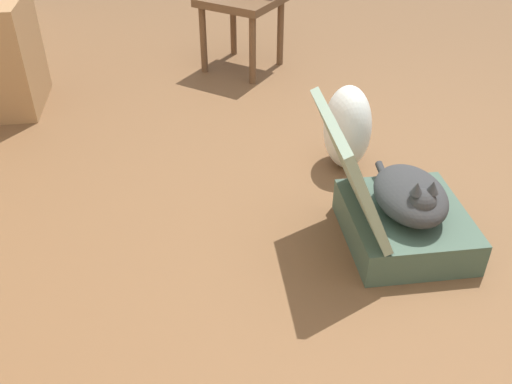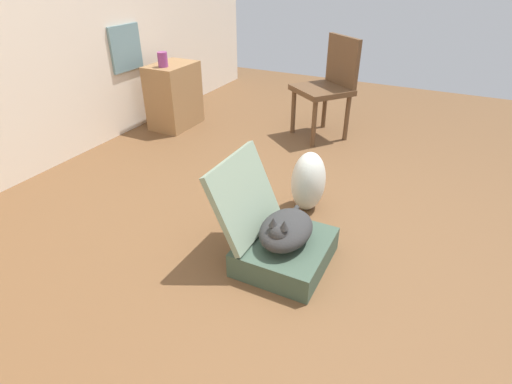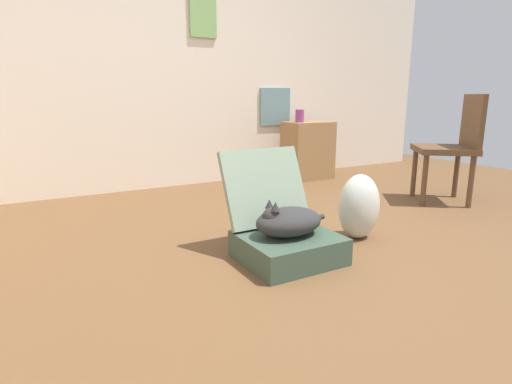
{
  "view_description": "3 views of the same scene",
  "coord_description": "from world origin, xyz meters",
  "px_view_note": "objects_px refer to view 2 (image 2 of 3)",
  "views": [
    {
      "loc": [
        -2.06,
        0.81,
        1.55
      ],
      "look_at": [
        -0.43,
        0.6,
        0.4
      ],
      "focal_mm": 40.08,
      "sensor_mm": 36.0,
      "label": 1
    },
    {
      "loc": [
        -2.01,
        -0.72,
        1.54
      ],
      "look_at": [
        -0.14,
        0.21,
        0.33
      ],
      "focal_mm": 28.32,
      "sensor_mm": 36.0,
      "label": 2
    },
    {
      "loc": [
        -1.53,
        -1.86,
        0.91
      ],
      "look_at": [
        -0.22,
        0.45,
        0.29
      ],
      "focal_mm": 28.77,
      "sensor_mm": 36.0,
      "label": 3
    }
  ],
  "objects_px": {
    "side_table": "(174,96)",
    "cat": "(286,230)",
    "suitcase_base": "(285,251)",
    "vase_tall": "(163,59)",
    "chair": "(329,84)",
    "plastic_bag_white": "(308,181)"
  },
  "relations": [
    {
      "from": "side_table",
      "to": "cat",
      "type": "bearing_deg",
      "value": -129.07
    },
    {
      "from": "suitcase_base",
      "to": "side_table",
      "type": "bearing_deg",
      "value": 51.08
    },
    {
      "from": "side_table",
      "to": "vase_tall",
      "type": "height_order",
      "value": "vase_tall"
    },
    {
      "from": "side_table",
      "to": "chair",
      "type": "relative_size",
      "value": 0.68
    },
    {
      "from": "vase_tall",
      "to": "side_table",
      "type": "bearing_deg",
      "value": 4.7
    },
    {
      "from": "side_table",
      "to": "vase_tall",
      "type": "xyz_separation_m",
      "value": [
        -0.13,
        -0.01,
        0.39
      ]
    },
    {
      "from": "suitcase_base",
      "to": "chair",
      "type": "distance_m",
      "value": 2.07
    },
    {
      "from": "suitcase_base",
      "to": "cat",
      "type": "height_order",
      "value": "cat"
    },
    {
      "from": "vase_tall",
      "to": "chair",
      "type": "relative_size",
      "value": 0.15
    },
    {
      "from": "suitcase_base",
      "to": "vase_tall",
      "type": "xyz_separation_m",
      "value": [
        1.4,
        1.89,
        0.63
      ]
    },
    {
      "from": "side_table",
      "to": "vase_tall",
      "type": "distance_m",
      "value": 0.41
    },
    {
      "from": "plastic_bag_white",
      "to": "chair",
      "type": "height_order",
      "value": "chair"
    },
    {
      "from": "cat",
      "to": "vase_tall",
      "type": "height_order",
      "value": "vase_tall"
    },
    {
      "from": "suitcase_base",
      "to": "plastic_bag_white",
      "type": "xyz_separation_m",
      "value": [
        0.61,
        0.09,
        0.14
      ]
    },
    {
      "from": "cat",
      "to": "side_table",
      "type": "height_order",
      "value": "side_table"
    },
    {
      "from": "vase_tall",
      "to": "plastic_bag_white",
      "type": "bearing_deg",
      "value": -113.77
    },
    {
      "from": "cat",
      "to": "side_table",
      "type": "distance_m",
      "value": 2.44
    },
    {
      "from": "plastic_bag_white",
      "to": "vase_tall",
      "type": "bearing_deg",
      "value": 66.23
    },
    {
      "from": "suitcase_base",
      "to": "vase_tall",
      "type": "relative_size",
      "value": 3.86
    },
    {
      "from": "cat",
      "to": "chair",
      "type": "bearing_deg",
      "value": 11.86
    },
    {
      "from": "side_table",
      "to": "plastic_bag_white",
      "type": "bearing_deg",
      "value": -116.99
    },
    {
      "from": "cat",
      "to": "side_table",
      "type": "xyz_separation_m",
      "value": [
        1.54,
        1.9,
        0.08
      ]
    }
  ]
}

